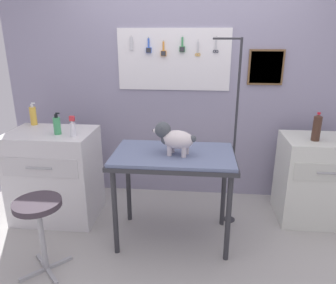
% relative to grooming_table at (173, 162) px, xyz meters
% --- Properties ---
extents(ground, '(4.40, 4.00, 0.04)m').
position_rel_grooming_table_xyz_m(ground, '(0.09, -0.33, -0.76)').
color(ground, '#A7A4A0').
extents(rear_wall_panel, '(4.00, 0.11, 2.30)m').
position_rel_grooming_table_xyz_m(rear_wall_panel, '(0.09, 0.94, 0.42)').
color(rear_wall_panel, '#8F8AA3').
rests_on(rear_wall_panel, ground).
extents(grooming_table, '(1.04, 0.64, 0.83)m').
position_rel_grooming_table_xyz_m(grooming_table, '(0.00, 0.00, 0.00)').
color(grooming_table, '#2D2D33').
rests_on(grooming_table, ground).
extents(grooming_arm, '(0.30, 0.11, 1.74)m').
position_rel_grooming_table_xyz_m(grooming_arm, '(0.53, 0.34, 0.07)').
color(grooming_arm, '#2D2D33').
rests_on(grooming_arm, ground).
extents(dog, '(0.37, 0.22, 0.27)m').
position_rel_grooming_table_xyz_m(dog, '(0.00, -0.03, 0.23)').
color(dog, silver).
rests_on(dog, grooming_table).
extents(counter_left, '(0.80, 0.58, 0.90)m').
position_rel_grooming_table_xyz_m(counter_left, '(-1.19, 0.27, -0.29)').
color(counter_left, silver).
rests_on(counter_left, ground).
extents(cabinet_right, '(0.68, 0.54, 0.84)m').
position_rel_grooming_table_xyz_m(cabinet_right, '(1.36, 0.47, -0.32)').
color(cabinet_right, silver).
rests_on(cabinet_right, ground).
extents(stool, '(0.35, 0.35, 0.61)m').
position_rel_grooming_table_xyz_m(stool, '(-0.96, -0.53, -0.24)').
color(stool, '#9E9EA3').
rests_on(stool, ground).
extents(detangler_spray, '(0.07, 0.06, 0.23)m').
position_rel_grooming_table_xyz_m(detangler_spray, '(-1.46, 0.49, 0.25)').
color(detangler_spray, gold).
rests_on(detangler_spray, counter_left).
extents(spray_bottle_tall, '(0.07, 0.06, 0.20)m').
position_rel_grooming_table_xyz_m(spray_bottle_tall, '(-1.08, 0.20, 0.24)').
color(spray_bottle_tall, '#42A163').
rests_on(spray_bottle_tall, counter_left).
extents(spray_bottle_short, '(0.05, 0.05, 0.19)m').
position_rel_grooming_table_xyz_m(spray_bottle_short, '(-0.91, 0.14, 0.23)').
color(spray_bottle_short, white).
rests_on(spray_bottle_short, counter_left).
extents(soda_bottle, '(0.07, 0.07, 0.26)m').
position_rel_grooming_table_xyz_m(soda_bottle, '(1.27, 0.40, 0.22)').
color(soda_bottle, '#42291F').
rests_on(soda_bottle, cabinet_right).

